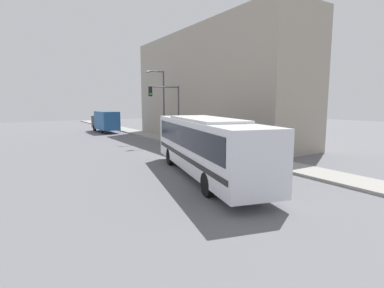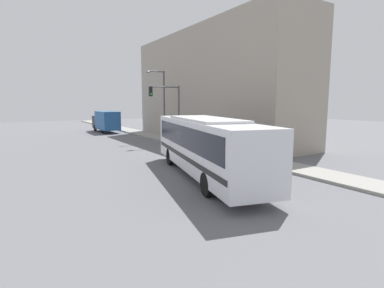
# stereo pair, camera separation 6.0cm
# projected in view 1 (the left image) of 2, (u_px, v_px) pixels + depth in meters

# --- Properties ---
(ground_plane) EXTENTS (120.00, 120.00, 0.00)m
(ground_plane) POSITION_uv_depth(u_px,v_px,m) (202.00, 175.00, 17.20)
(ground_plane) COLOR slate
(sidewalk) EXTENTS (2.41, 70.00, 0.17)m
(sidewalk) POSITION_uv_depth(u_px,v_px,m) (151.00, 136.00, 37.01)
(sidewalk) COLOR gray
(sidewalk) RESTS_ON ground_plane
(building_facade) EXTENTS (6.00, 24.62, 11.72)m
(building_facade) POSITION_uv_depth(u_px,v_px,m) (210.00, 87.00, 32.78)
(building_facade) COLOR #9E9384
(building_facade) RESTS_ON ground_plane
(city_bus) EXTENTS (5.46, 12.48, 3.30)m
(city_bus) POSITION_uv_depth(u_px,v_px,m) (205.00, 143.00, 16.54)
(city_bus) COLOR silver
(city_bus) RESTS_ON ground_plane
(delivery_truck) EXTENTS (2.22, 6.85, 2.92)m
(delivery_truck) POSITION_uv_depth(u_px,v_px,m) (105.00, 121.00, 41.85)
(delivery_truck) COLOR #265999
(delivery_truck) RESTS_ON ground_plane
(fire_hydrant) EXTENTS (0.21, 0.28, 0.65)m
(fire_hydrant) POSITION_uv_depth(u_px,v_px,m) (235.00, 152.00, 22.43)
(fire_hydrant) COLOR #999999
(fire_hydrant) RESTS_ON sidewalk
(traffic_light_pole) EXTENTS (3.28, 0.35, 5.59)m
(traffic_light_pole) POSITION_uv_depth(u_px,v_px,m) (169.00, 104.00, 29.00)
(traffic_light_pole) COLOR #47474C
(traffic_light_pole) RESTS_ON sidewalk
(parking_meter) EXTENTS (0.14, 0.14, 1.20)m
(parking_meter) POSITION_uv_depth(u_px,v_px,m) (184.00, 135.00, 28.82)
(parking_meter) COLOR #47474C
(parking_meter) RESTS_ON sidewalk
(street_lamp) EXTENTS (2.20, 0.28, 7.32)m
(street_lamp) POSITION_uv_depth(u_px,v_px,m) (162.00, 99.00, 32.33)
(street_lamp) COLOR #47474C
(street_lamp) RESTS_ON sidewalk
(pedestrian_near_corner) EXTENTS (0.34, 0.34, 1.68)m
(pedestrian_near_corner) POSITION_uv_depth(u_px,v_px,m) (191.00, 135.00, 29.15)
(pedestrian_near_corner) COLOR #23283D
(pedestrian_near_corner) RESTS_ON sidewalk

